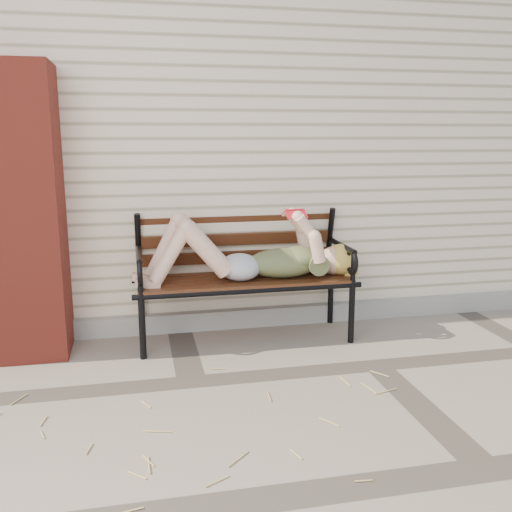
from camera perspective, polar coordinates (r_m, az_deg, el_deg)
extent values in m
plane|color=gray|center=(4.01, 11.96, -10.65)|extent=(80.00, 80.00, 0.00)
cube|color=beige|center=(6.55, 1.69, 11.84)|extent=(8.00, 4.00, 3.00)
cube|color=#A49D94|center=(4.83, 7.34, -5.56)|extent=(8.00, 0.10, 0.15)
cube|color=maroon|center=(4.21, -22.19, 3.93)|extent=(0.50, 0.50, 2.00)
cylinder|color=black|center=(4.03, -11.31, -6.96)|extent=(0.05, 0.05, 0.47)
cylinder|color=black|center=(4.48, -11.42, -5.03)|extent=(0.05, 0.05, 0.47)
cylinder|color=black|center=(4.32, 9.54, -5.59)|extent=(0.05, 0.05, 0.47)
cylinder|color=black|center=(4.74, 7.47, -3.93)|extent=(0.05, 0.05, 0.47)
cube|color=#522A15|center=(4.26, -1.15, -2.41)|extent=(1.57, 0.51, 0.03)
cylinder|color=black|center=(4.05, -0.52, -3.51)|extent=(1.66, 0.04, 0.04)
cylinder|color=black|center=(4.49, -1.71, -1.93)|extent=(1.66, 0.04, 0.04)
torus|color=black|center=(4.50, -2.02, 5.07)|extent=(0.29, 0.04, 0.29)
ellipsoid|color=#093444|center=(4.27, 2.75, -0.69)|extent=(0.56, 0.32, 0.22)
ellipsoid|color=#093444|center=(4.29, 4.36, -0.14)|extent=(0.27, 0.31, 0.17)
ellipsoid|color=#B6B7BC|center=(4.20, -1.63, -1.11)|extent=(0.31, 0.35, 0.20)
sphere|color=beige|center=(4.38, 7.86, -0.44)|extent=(0.23, 0.23, 0.23)
ellipsoid|color=#E0C054|center=(4.40, 8.49, -0.34)|extent=(0.26, 0.26, 0.24)
cube|color=red|center=(4.22, 3.89, 4.58)|extent=(0.14, 0.02, 0.02)
cube|color=beige|center=(4.18, 4.05, 4.12)|extent=(0.14, 0.09, 0.05)
cube|color=beige|center=(4.26, 3.73, 4.28)|extent=(0.14, 0.09, 0.05)
cube|color=red|center=(4.18, 4.07, 4.17)|extent=(0.16, 0.10, 0.05)
cube|color=red|center=(4.26, 3.72, 4.34)|extent=(0.16, 0.10, 0.05)
cylinder|color=tan|center=(3.61, -18.99, -13.68)|extent=(0.09, 0.12, 0.01)
cylinder|color=tan|center=(2.68, 5.71, -22.77)|extent=(0.02, 0.08, 0.01)
cylinder|color=tan|center=(3.56, -0.55, -13.34)|extent=(0.09, 0.09, 0.01)
cylinder|color=tan|center=(3.41, -2.63, -14.56)|extent=(0.07, 0.03, 0.01)
cylinder|color=tan|center=(3.53, 1.35, -13.56)|extent=(0.08, 0.08, 0.01)
cylinder|color=tan|center=(3.41, 9.41, -14.68)|extent=(0.11, 0.09, 0.01)
cylinder|color=tan|center=(3.42, -1.81, -14.46)|extent=(0.14, 0.01, 0.01)
cylinder|color=tan|center=(3.43, 11.70, -14.67)|extent=(0.10, 0.13, 0.01)
cylinder|color=tan|center=(2.88, 8.06, -20.09)|extent=(0.06, 0.13, 0.01)
cylinder|color=tan|center=(3.25, 3.30, -16.00)|extent=(0.13, 0.05, 0.01)
cylinder|color=tan|center=(3.08, -6.52, -17.75)|extent=(0.13, 0.07, 0.01)
cylinder|color=tan|center=(3.45, -23.59, -15.29)|extent=(0.07, 0.09, 0.01)
cylinder|color=tan|center=(3.44, -0.05, -14.32)|extent=(0.08, 0.12, 0.01)
cylinder|color=tan|center=(3.46, 3.28, -14.16)|extent=(0.04, 0.14, 0.01)
cylinder|color=tan|center=(3.09, -12.01, -17.86)|extent=(0.05, 0.12, 0.01)
cylinder|color=tan|center=(3.39, 7.42, -14.83)|extent=(0.04, 0.08, 0.01)
cylinder|color=tan|center=(2.62, 0.25, -23.70)|extent=(0.07, 0.04, 0.01)
cylinder|color=tan|center=(2.83, -15.61, -21.09)|extent=(0.14, 0.10, 0.01)
cylinder|color=tan|center=(2.99, 9.66, -18.82)|extent=(0.14, 0.01, 0.01)
cylinder|color=tan|center=(4.02, 13.41, -10.60)|extent=(0.14, 0.02, 0.01)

